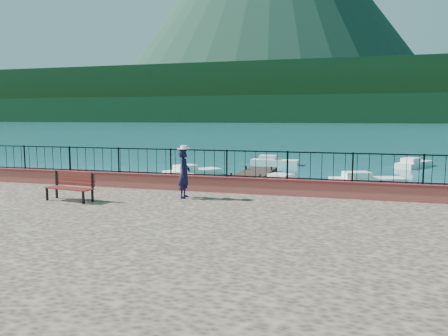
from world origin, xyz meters
The scene contains 16 objects.
ground centered at (0.00, 0.00, 0.00)m, with size 2000.00×2000.00×0.00m, color #19596B.
promenade centered at (0.00, -6.00, 0.60)m, with size 30.00×20.00×1.20m, color #332821.
parapet centered at (0.00, 3.70, 1.49)m, with size 28.00×0.46×0.58m, color #AA553D.
railing centered at (0.00, 3.70, 2.25)m, with size 27.00×0.05×0.95m, color black.
dock centered at (-2.00, 12.00, 0.15)m, with size 2.00×16.00×0.30m, color #2D231C.
far_forest centered at (0.00, 300.00, 9.00)m, with size 900.00×60.00×18.00m, color black.
foothills centered at (0.00, 360.00, 22.00)m, with size 900.00×120.00×44.00m, color black.
park_bench centered at (-4.80, 0.69, 1.49)m, with size 1.77×0.81×0.95m.
person centered at (-1.40, 2.23, 2.04)m, with size 0.61×0.40×1.67m, color black.
hat centered at (-1.40, 2.23, 2.93)m, with size 0.44×0.44×0.12m, color white.
boat_0 centered at (-4.44, 11.07, 0.40)m, with size 4.04×1.30×0.80m, color silver.
boat_1 centered at (0.83, 12.45, 0.40)m, with size 3.44×1.30×0.80m, color silver.
boat_2 centered at (5.07, 14.95, 0.40)m, with size 4.23×1.30×0.80m, color silver.
boat_3 centered at (-6.05, 15.89, 0.40)m, with size 3.91×1.30×0.80m, color white.
boat_4 centered at (-1.87, 24.24, 0.40)m, with size 3.88×1.30×0.80m, color silver.
boat_5 centered at (8.98, 25.54, 0.40)m, with size 4.32×1.30×0.80m, color white.
Camera 1 is at (3.93, -11.51, 3.95)m, focal length 35.00 mm.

